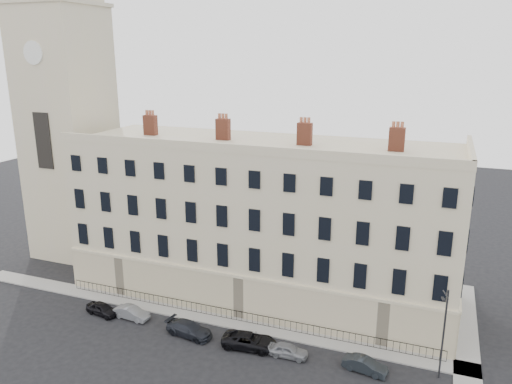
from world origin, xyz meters
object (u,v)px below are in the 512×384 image
car_d (249,341)px  car_c (189,329)px  car_e (288,350)px  streetlamp (443,331)px  car_f (365,365)px  car_a (102,309)px  car_b (132,313)px

car_d → car_c: bearing=85.4°
car_e → streetlamp: size_ratio=0.45×
car_f → streetlamp: (5.18, 1.12, 3.36)m
car_c → car_d: (5.39, 0.13, 0.01)m
car_a → car_c: (9.06, -0.32, 0.04)m
car_b → streetlamp: streetlamp is taller
car_f → streetlamp: bearing=-68.5°
streetlamp → car_d: bearing=169.6°
car_a → streetlamp: 29.08m
car_d → car_f: (9.23, 0.13, -0.07)m
car_c → car_d: size_ratio=0.94×
car_c → car_e: bearing=-81.5°
car_a → car_e: 17.74m
car_e → car_f: car_f is taller
car_d → car_b: bearing=81.4°
streetlamp → car_a: bearing=166.7°
car_b → car_f: 20.79m
car_d → streetlamp: (14.41, 1.25, 3.30)m
car_b → car_c: (6.16, -0.67, 0.04)m
car_b → car_e: size_ratio=1.07×
car_e → streetlamp: streetlamp is taller
car_e → car_f: bearing=-90.2°
car_d → car_e: size_ratio=1.40×
car_c → car_e: (8.68, 0.06, -0.06)m
car_b → car_c: car_c is taller
car_a → car_b: bearing=-74.1°
car_b → car_d: bearing=-88.3°
car_c → streetlamp: 20.12m
car_f → streetlamp: 6.28m
car_a → car_e: (17.74, -0.26, -0.02)m
car_a → car_d: (14.45, -0.20, 0.06)m
car_e → car_c: bearing=88.4°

